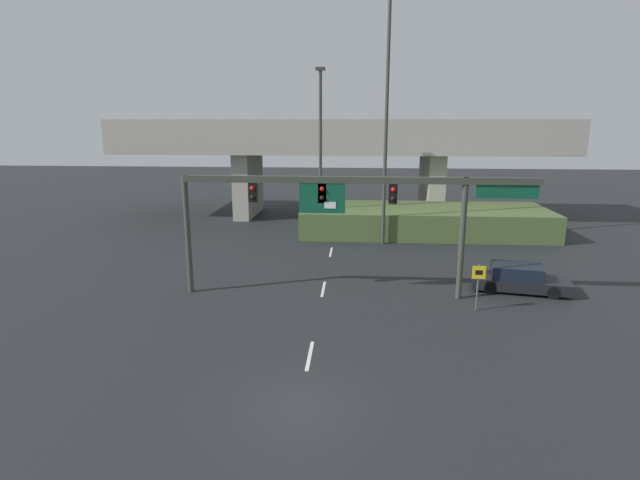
{
  "coord_description": "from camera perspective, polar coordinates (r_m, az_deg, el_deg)",
  "views": [
    {
      "loc": [
        1.64,
        -13.86,
        8.51
      ],
      "look_at": [
        0.0,
        8.36,
        3.19
      ],
      "focal_mm": 28.0,
      "sensor_mm": 36.0,
      "label": 1
    }
  ],
  "objects": [
    {
      "name": "speed_limit_sign",
      "position": [
        23.86,
        17.63,
        -4.47
      ],
      "size": [
        0.6,
        0.11,
        2.19
      ],
      "color": "#4C4C4C",
      "rests_on": "ground"
    },
    {
      "name": "highway_light_pole_near",
      "position": [
        37.69,
        0.05,
        10.41
      ],
      "size": [
        0.7,
        0.36,
        12.28
      ],
      "color": "#383D33",
      "rests_on": "ground"
    },
    {
      "name": "signal_gantry",
      "position": [
        23.97,
        3.13,
        4.69
      ],
      "size": [
        17.08,
        0.44,
        5.95
      ],
      "color": "#383D33",
      "rests_on": "ground"
    },
    {
      "name": "parked_sedan_near_right",
      "position": [
        27.56,
        21.77,
        -4.15
      ],
      "size": [
        5.02,
        2.76,
        1.36
      ],
      "rotation": [
        0.0,
        0.0,
        -0.19
      ],
      "color": "black",
      "rests_on": "ground"
    },
    {
      "name": "grass_embankment",
      "position": [
        39.6,
        11.72,
        2.22
      ],
      "size": [
        18.75,
        7.02,
        1.99
      ],
      "color": "#4C6033",
      "rests_on": "ground"
    },
    {
      "name": "overpass_bridge",
      "position": [
        45.43,
        2.18,
        10.57
      ],
      "size": [
        39.26,
        8.81,
        8.65
      ],
      "color": "#A39E93",
      "rests_on": "ground"
    },
    {
      "name": "lane_markings",
      "position": [
        29.64,
        0.87,
        -3.24
      ],
      "size": [
        0.14,
        25.11,
        0.01
      ],
      "color": "silver",
      "rests_on": "ground"
    },
    {
      "name": "ground_plane",
      "position": [
        16.35,
        -2.26,
        -17.94
      ],
      "size": [
        160.0,
        160.0,
        0.0
      ],
      "primitive_type": "plane",
      "color": "black"
    },
    {
      "name": "highway_light_pole_far",
      "position": [
        34.78,
        7.6,
        13.87
      ],
      "size": [
        0.7,
        0.36,
        16.92
      ],
      "color": "#383D33",
      "rests_on": "ground"
    }
  ]
}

